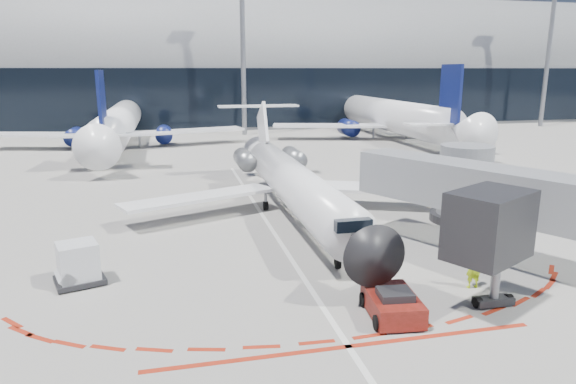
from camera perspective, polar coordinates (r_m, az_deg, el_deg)
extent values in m
plane|color=slate|center=(28.72, -0.98, -5.45)|extent=(260.00, 260.00, 0.00)
cube|color=silver|center=(30.58, -1.76, -4.25)|extent=(0.25, 40.00, 0.01)
cube|color=#9B2310|center=(18.59, 6.73, -16.68)|extent=(14.00, 0.25, 0.01)
cube|color=gray|center=(91.85, -9.59, 10.60)|extent=(150.00, 24.00, 10.00)
cylinder|color=gray|center=(91.76, -9.72, 13.72)|extent=(150.00, 24.00, 24.00)
cube|color=black|center=(79.85, -9.04, 10.22)|extent=(150.00, 0.20, 9.00)
cube|color=gray|center=(27.08, 20.06, 0.47)|extent=(8.22, 12.61, 2.30)
cube|color=black|center=(20.81, 21.46, -3.42)|extent=(3.86, 3.44, 2.60)
cylinder|color=gray|center=(22.33, 22.07, -8.87)|extent=(0.36, 0.36, 2.40)
cube|color=black|center=(22.71, 21.85, -11.17)|extent=(1.60, 0.60, 0.30)
cylinder|color=gray|center=(33.67, 19.03, 0.88)|extent=(3.20, 3.20, 4.80)
cylinder|color=black|center=(34.18, 18.76, -2.64)|extent=(4.00, 4.00, 0.50)
cylinder|color=gray|center=(75.40, -5.04, 15.85)|extent=(0.70, 0.70, 25.00)
cylinder|color=gray|center=(96.15, 27.00, 13.96)|extent=(0.70, 0.70, 25.00)
cylinder|color=white|center=(32.41, 0.74, 0.87)|extent=(2.58, 20.98, 2.58)
cone|color=black|center=(21.53, 8.23, -5.85)|extent=(2.58, 2.67, 2.58)
cone|color=white|center=(44.16, -3.02, 4.24)|extent=(2.58, 3.43, 2.58)
cube|color=black|center=(22.72, 6.90, -3.38)|extent=(1.62, 1.34, 0.52)
cube|color=white|center=(33.16, -9.84, -0.56)|extent=(10.22, 6.06, 0.30)
cube|color=white|center=(35.73, 9.44, 0.47)|extent=(10.22, 6.06, 0.30)
cube|color=white|center=(42.91, -2.83, 7.06)|extent=(0.24, 4.48, 4.55)
cube|color=white|center=(44.72, -3.32, 9.52)|extent=(6.87, 1.53, 0.15)
cylinder|color=slate|center=(40.10, -4.83, 3.61)|extent=(1.43, 3.24, 1.43)
cylinder|color=slate|center=(40.82, 0.62, 3.84)|extent=(1.43, 3.24, 1.43)
cylinder|color=black|center=(24.90, 5.54, -7.90)|extent=(0.21, 0.53, 0.53)
cylinder|color=black|center=(34.85, -2.49, -1.52)|extent=(0.29, 0.61, 0.61)
cylinder|color=black|center=(35.46, 2.06, -1.25)|extent=(0.29, 0.61, 0.61)
cylinder|color=gray|center=(24.81, 5.55, -7.34)|extent=(0.17, 0.17, 1.05)
cube|color=#4F130B|center=(20.62, 11.51, -12.15)|extent=(2.10, 3.05, 0.81)
cube|color=black|center=(20.16, 11.81, -11.09)|extent=(1.37, 1.21, 0.31)
cylinder|color=gray|center=(22.40, 9.93, -10.43)|extent=(0.35, 2.32, 0.09)
cylinder|color=black|center=(19.63, 9.94, -14.12)|extent=(0.31, 0.60, 0.57)
cylinder|color=black|center=(20.15, 14.72, -13.62)|extent=(0.31, 0.60, 0.57)
cylinder|color=black|center=(21.33, 8.44, -11.72)|extent=(0.31, 0.60, 0.57)
cylinder|color=black|center=(21.81, 12.85, -11.34)|extent=(0.31, 0.60, 0.57)
imported|color=#D2FF1A|center=(23.89, 19.92, -7.82)|extent=(0.71, 0.47, 1.93)
cube|color=black|center=(24.95, -22.11, -9.04)|extent=(2.47, 2.27, 0.22)
cube|color=silver|center=(24.63, -22.30, -7.07)|extent=(2.02, 1.95, 1.63)
cylinder|color=black|center=(24.29, -23.76, -10.03)|extent=(0.16, 0.22, 0.20)
cylinder|color=black|center=(24.48, -19.95, -9.49)|extent=(0.16, 0.22, 0.20)
cylinder|color=black|center=(25.51, -24.16, -8.94)|extent=(0.16, 0.22, 0.20)
cylinder|color=black|center=(25.69, -20.53, -8.44)|extent=(0.16, 0.22, 0.20)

